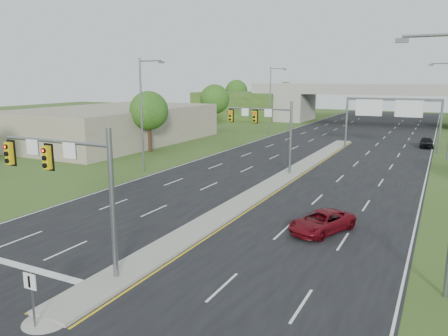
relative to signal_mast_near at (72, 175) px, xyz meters
The scene contains 19 objects.
ground 5.24m from the signal_mast_near, ahead, with size 240.00×240.00×0.00m, color #334719.
road 35.46m from the signal_mast_near, 86.31° to the left, with size 24.00×160.00×0.02m, color black.
median 23.64m from the signal_mast_near, 84.40° to the left, with size 2.00×54.00×0.16m, color gray.
median_nose 6.48m from the signal_mast_near, 60.04° to the right, with size 2.00×2.00×0.16m, color gray.
lane_markings 29.41m from the signal_mast_near, 86.72° to the left, with size 23.72×160.00×0.01m.
signal_mast_near is the anchor object (origin of this frame).
signal_mast_far 25.00m from the signal_mast_near, 90.00° to the left, with size 6.62×0.60×7.00m.
keep_right_sign 5.94m from the signal_mast_near, 63.06° to the right, with size 0.60×0.13×2.20m.
sign_gantry 45.88m from the signal_mast_near, 78.75° to the left, with size 11.58×0.44×6.67m.
overpass 80.11m from the signal_mast_near, 88.38° to the left, with size 80.00×14.00×8.10m.
lightpole_l_mid 22.95m from the signal_mast_near, 118.79° to the left, with size 2.85×0.25×11.00m.
lightpole_l_far 56.19m from the signal_mast_near, 101.33° to the left, with size 2.85×0.25×11.00m.
tree_l_near 34.92m from the signal_mast_near, 120.53° to the left, with size 4.80×4.80×7.60m.
tree_l_mid 59.21m from the signal_mast_near, 111.54° to the left, with size 5.20×5.20×8.12m.
tree_back_a 100.64m from the signal_mast_near, 110.80° to the left, with size 6.00×6.00×8.85m.
tree_back_b 96.56m from the signal_mast_near, 103.01° to the left, with size 5.60×5.60×8.32m.
commercial_building 44.77m from the signal_mast_near, 128.34° to the left, with size 18.00×30.00×5.00m, color gray.
car_far_a 14.50m from the signal_mast_near, 49.36° to the left, with size 2.13×4.61×1.28m, color #5E0911.
car_far_c 51.63m from the signal_mast_near, 75.07° to the left, with size 1.66×4.11×1.40m, color black.
Camera 1 is at (12.78, -14.39, 9.04)m, focal length 35.00 mm.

